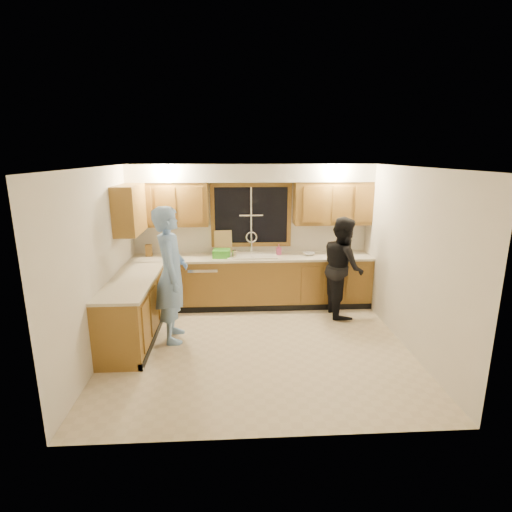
{
  "coord_description": "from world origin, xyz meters",
  "views": [
    {
      "loc": [
        -0.33,
        -5.19,
        2.66
      ],
      "look_at": [
        0.01,
        0.65,
        1.16
      ],
      "focal_mm": 28.0,
      "sensor_mm": 36.0,
      "label": 1
    }
  ],
  "objects": [
    {
      "name": "base_cabinets_left",
      "position": [
        -1.8,
        0.35,
        0.44
      ],
      "size": [
        0.6,
        1.9,
        0.88
      ],
      "primitive_type": "cube",
      "color": "olive",
      "rests_on": "ground"
    },
    {
      "name": "wall_right",
      "position": [
        2.1,
        0.0,
        1.25
      ],
      "size": [
        0.0,
        3.8,
        3.8
      ],
      "primitive_type": "plane",
      "rotation": [
        1.57,
        0.0,
        -1.57
      ],
      "color": "silver",
      "rests_on": "ground"
    },
    {
      "name": "upper_cabinets_left",
      "position": [
        -1.43,
        1.73,
        1.83
      ],
      "size": [
        1.35,
        0.33,
        0.75
      ],
      "primitive_type": "cube",
      "color": "olive",
      "rests_on": "wall_back"
    },
    {
      "name": "dish_crate",
      "position": [
        -0.53,
        1.56,
        0.99
      ],
      "size": [
        0.31,
        0.29,
        0.14
      ],
      "primitive_type": "cube",
      "rotation": [
        0.0,
        0.0,
        -0.07
      ],
      "color": "green",
      "rests_on": "countertop_back"
    },
    {
      "name": "soffit",
      "position": [
        0.0,
        1.72,
        2.35
      ],
      "size": [
        4.2,
        0.35,
        0.3
      ],
      "primitive_type": "cube",
      "color": "white",
      "rests_on": "wall_back"
    },
    {
      "name": "wall_back",
      "position": [
        0.0,
        1.9,
        1.25
      ],
      "size": [
        4.2,
        0.0,
        4.2
      ],
      "primitive_type": "plane",
      "rotation": [
        1.57,
        0.0,
        0.0
      ],
      "color": "silver",
      "rests_on": "ground"
    },
    {
      "name": "base_cabinets_back",
      "position": [
        0.0,
        1.6,
        0.44
      ],
      "size": [
        4.2,
        0.6,
        0.88
      ],
      "primitive_type": "cube",
      "color": "olive",
      "rests_on": "ground"
    },
    {
      "name": "soap_bottle",
      "position": [
        0.48,
        1.68,
        1.01
      ],
      "size": [
        0.09,
        0.09,
        0.18
      ],
      "primitive_type": "imported",
      "rotation": [
        0.0,
        0.0,
        0.08
      ],
      "color": "#E35693",
      "rests_on": "countertop_back"
    },
    {
      "name": "countertop_back",
      "position": [
        0.0,
        1.58,
        0.9
      ],
      "size": [
        4.2,
        0.63,
        0.04
      ],
      "primitive_type": "cube",
      "color": "beige",
      "rests_on": "base_cabinets_back"
    },
    {
      "name": "dishwasher",
      "position": [
        -0.85,
        1.59,
        0.41
      ],
      "size": [
        0.6,
        0.56,
        0.82
      ],
      "primitive_type": "cube",
      "color": "white",
      "rests_on": "floor"
    },
    {
      "name": "man",
      "position": [
        -1.22,
        0.33,
        0.99
      ],
      "size": [
        0.54,
        0.76,
        1.97
      ],
      "primitive_type": "imported",
      "rotation": [
        0.0,
        0.0,
        1.66
      ],
      "color": "#7BA7E8",
      "rests_on": "floor"
    },
    {
      "name": "window_frame",
      "position": [
        0.0,
        1.89,
        1.6
      ],
      "size": [
        1.44,
        0.03,
        1.14
      ],
      "color": "black",
      "rests_on": "wall_back"
    },
    {
      "name": "can_left",
      "position": [
        -0.31,
        1.51,
        0.99
      ],
      "size": [
        0.09,
        0.09,
        0.13
      ],
      "primitive_type": "cylinder",
      "rotation": [
        0.0,
        0.0,
        -0.26
      ],
      "color": "beige",
      "rests_on": "countertop_back"
    },
    {
      "name": "ceiling",
      "position": [
        0.0,
        0.0,
        2.5
      ],
      "size": [
        4.2,
        4.2,
        0.0
      ],
      "primitive_type": "plane",
      "rotation": [
        3.14,
        0.0,
        0.0
      ],
      "color": "white"
    },
    {
      "name": "woman",
      "position": [
        1.5,
        1.12,
        0.84
      ],
      "size": [
        0.65,
        0.83,
        1.68
      ],
      "primitive_type": "imported",
      "rotation": [
        0.0,
        0.0,
        1.59
      ],
      "color": "black",
      "rests_on": "floor"
    },
    {
      "name": "cutting_board",
      "position": [
        -0.51,
        1.82,
        1.13
      ],
      "size": [
        0.32,
        0.14,
        0.42
      ],
      "primitive_type": "cube",
      "rotation": [
        -0.21,
        0.0,
        0.09
      ],
      "color": "tan",
      "rests_on": "countertop_back"
    },
    {
      "name": "sink",
      "position": [
        0.0,
        1.6,
        0.86
      ],
      "size": [
        0.86,
        0.52,
        0.57
      ],
      "color": "white",
      "rests_on": "countertop_back"
    },
    {
      "name": "upper_cabinets_return",
      "position": [
        -1.94,
        1.12,
        1.83
      ],
      "size": [
        0.33,
        0.9,
        0.75
      ],
      "primitive_type": "cube",
      "color": "olive",
      "rests_on": "wall_left"
    },
    {
      "name": "wall_left",
      "position": [
        -2.1,
        0.0,
        1.25
      ],
      "size": [
        0.0,
        3.8,
        3.8
      ],
      "primitive_type": "plane",
      "rotation": [
        1.57,
        0.0,
        1.57
      ],
      "color": "silver",
      "rests_on": "ground"
    },
    {
      "name": "can_right",
      "position": [
        -0.31,
        1.45,
        0.98
      ],
      "size": [
        0.07,
        0.07,
        0.11
      ],
      "primitive_type": "cylinder",
      "rotation": [
        0.0,
        0.0,
        -0.16
      ],
      "color": "beige",
      "rests_on": "countertop_back"
    },
    {
      "name": "bowl",
      "position": [
        1.01,
        1.62,
        0.94
      ],
      "size": [
        0.23,
        0.23,
        0.05
      ],
      "primitive_type": "imported",
      "rotation": [
        0.0,
        0.0,
        0.14
      ],
      "color": "silver",
      "rests_on": "countertop_back"
    },
    {
      "name": "countertop_left",
      "position": [
        -1.79,
        0.35,
        0.9
      ],
      "size": [
        0.63,
        1.9,
        0.04
      ],
      "primitive_type": "cube",
      "color": "beige",
      "rests_on": "base_cabinets_left"
    },
    {
      "name": "floor",
      "position": [
        0.0,
        0.0,
        0.0
      ],
      "size": [
        4.2,
        4.2,
        0.0
      ],
      "primitive_type": "plane",
      "color": "beige",
      "rests_on": "ground"
    },
    {
      "name": "upper_cabinets_right",
      "position": [
        1.43,
        1.73,
        1.83
      ],
      "size": [
        1.35,
        0.33,
        0.75
      ],
      "primitive_type": "cube",
      "color": "olive",
      "rests_on": "wall_back"
    },
    {
      "name": "stove",
      "position": [
        -1.8,
        -0.22,
        0.45
      ],
      "size": [
        0.58,
        0.75,
        0.9
      ],
      "primitive_type": "cube",
      "color": "white",
      "rests_on": "floor"
    },
    {
      "name": "knife_block",
      "position": [
        -1.81,
        1.72,
        1.02
      ],
      "size": [
        0.12,
        0.1,
        0.2
      ],
      "primitive_type": "cube",
      "rotation": [
        0.0,
        0.0,
        0.06
      ],
      "color": "olive",
      "rests_on": "countertop_back"
    }
  ]
}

